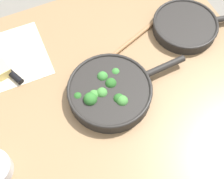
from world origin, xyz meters
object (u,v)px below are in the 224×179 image
(skillet_broccoli, at_px, (110,91))
(wooden_spoon, at_px, (148,27))
(skillet_eggs, at_px, (186,26))
(grater_knife, at_px, (4,68))

(skillet_broccoli, distance_m, wooden_spoon, 0.35)
(skillet_eggs, relative_size, grater_knife, 1.41)
(skillet_eggs, xyz_separation_m, grater_knife, (-0.71, 0.11, -0.02))
(skillet_eggs, height_order, grater_knife, skillet_eggs)
(skillet_eggs, distance_m, grater_knife, 0.72)
(skillet_broccoli, height_order, wooden_spoon, skillet_broccoli)
(skillet_broccoli, xyz_separation_m, wooden_spoon, (0.27, 0.22, -0.02))
(wooden_spoon, bearing_deg, grater_knife, 155.49)
(grater_knife, bearing_deg, skillet_broccoli, -155.03)
(wooden_spoon, height_order, grater_knife, grater_knife)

